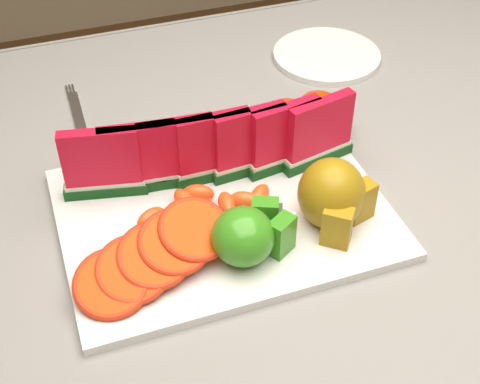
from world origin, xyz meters
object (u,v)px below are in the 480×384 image
pear_cluster (333,196)px  apple_cluster (248,235)px  platter (224,213)px  fork (79,121)px  side_plate (327,55)px

pear_cluster → apple_cluster: bearing=-169.5°
platter → fork: platter is taller
platter → fork: size_ratio=2.05×
pear_cluster → side_plate: size_ratio=0.52×
apple_cluster → side_plate: 0.48m
apple_cluster → fork: (-0.14, 0.34, -0.04)m
apple_cluster → platter: bearing=92.3°
fork → platter: bearing=-62.2°
side_plate → fork: 0.43m
apple_cluster → side_plate: bearing=54.1°
apple_cluster → fork: 0.37m
platter → side_plate: 0.42m
apple_cluster → pear_cluster: 0.12m
pear_cluster → side_plate: pear_cluster is taller
platter → fork: 0.30m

